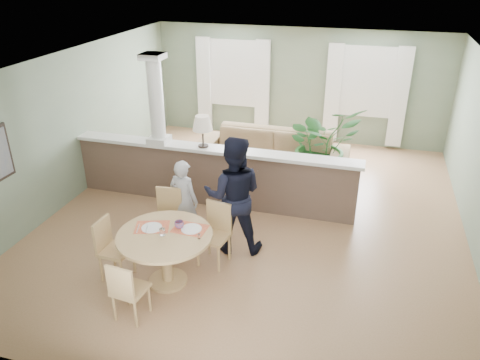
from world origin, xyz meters
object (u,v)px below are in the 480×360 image
(chair_far_boy, at_px, (168,215))
(sofa, at_px, (271,155))
(chair_side, at_px, (111,246))
(dining_table, at_px, (166,244))
(chair_far_man, at_px, (216,231))
(chair_near, at_px, (127,289))
(child_person, at_px, (184,200))
(houseplant, at_px, (322,144))
(man_person, at_px, (233,195))

(chair_far_boy, bearing_deg, sofa, 63.83)
(sofa, distance_m, chair_side, 4.18)
(dining_table, relative_size, chair_far_man, 1.39)
(chair_near, distance_m, child_person, 1.99)
(houseplant, distance_m, chair_near, 5.04)
(sofa, height_order, chair_near, sofa)
(sofa, relative_size, chair_side, 3.46)
(dining_table, bearing_deg, houseplant, 66.92)
(sofa, xyz_separation_m, man_person, (0.03, -2.78, 0.48))
(sofa, height_order, man_person, man_person)
(sofa, xyz_separation_m, chair_far_man, (-0.13, -3.17, 0.06))
(chair_far_boy, bearing_deg, child_person, 42.66)
(chair_near, xyz_separation_m, child_person, (-0.03, 1.98, 0.21))
(sofa, xyz_separation_m, houseplant, (1.02, 0.01, 0.35))
(chair_far_boy, distance_m, man_person, 1.12)
(chair_far_boy, distance_m, chair_far_man, 0.90)
(houseplant, bearing_deg, sofa, -179.56)
(chair_side, xyz_separation_m, man_person, (1.46, 1.15, 0.43))
(chair_near, relative_size, man_person, 0.46)
(chair_near, bearing_deg, sofa, -93.38)
(chair_near, bearing_deg, chair_far_man, -107.17)
(houseplant, relative_size, chair_near, 1.87)
(chair_far_boy, bearing_deg, chair_near, -90.19)
(houseplant, distance_m, dining_table, 4.19)
(sofa, relative_size, man_person, 1.68)
(chair_near, relative_size, child_person, 0.63)
(man_person, bearing_deg, chair_far_man, 56.14)
(houseplant, xyz_separation_m, child_person, (-1.83, -2.71, -0.12))
(chair_far_man, bearing_deg, sofa, 97.23)
(chair_far_man, distance_m, child_person, 0.84)
(dining_table, relative_size, chair_side, 1.44)
(chair_far_boy, bearing_deg, chair_side, -120.54)
(sofa, height_order, chair_far_boy, chair_far_boy)
(chair_far_man, bearing_deg, man_person, 77.46)
(dining_table, relative_size, child_person, 0.95)
(child_person, bearing_deg, chair_far_boy, 61.61)
(chair_near, height_order, chair_side, chair_side)
(chair_far_man, height_order, child_person, child_person)
(chair_far_boy, relative_size, man_person, 0.50)
(houseplant, height_order, chair_far_man, houseplant)
(chair_far_man, xyz_separation_m, child_person, (-0.68, 0.47, 0.17))
(chair_near, bearing_deg, houseplant, -104.95)
(dining_table, bearing_deg, sofa, 80.86)
(sofa, bearing_deg, man_person, -89.21)
(chair_near, distance_m, chair_side, 1.00)
(chair_far_boy, height_order, chair_side, chair_far_boy)
(chair_side, bearing_deg, chair_near, -136.87)
(chair_near, bearing_deg, child_person, -82.99)
(dining_table, bearing_deg, chair_near, -100.83)
(houseplant, distance_m, chair_side, 4.64)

